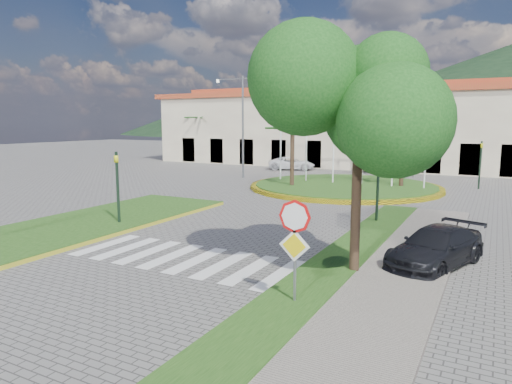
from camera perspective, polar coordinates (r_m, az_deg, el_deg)
The scene contains 21 objects.
ground at distance 12.62m, azimuth -20.60°, elevation -12.39°, with size 160.00×160.00×0.00m, color slate.
sidewalk_right at distance 11.02m, azimuth 10.27°, elevation -14.68°, with size 4.00×28.00×0.15m, color gray.
verge_right at distance 11.40m, azimuth 4.35°, elevation -13.66°, with size 1.60×28.00×0.18m, color #1D4714.
median_left at distance 21.11m, azimuth -20.18°, elevation -3.68°, with size 5.00×14.00×0.18m, color #1D4714.
crosswalk at distance 15.38m, azimuth -9.30°, elevation -8.10°, with size 8.00×3.00×0.01m, color silver.
roundabout_island at distance 31.30m, azimuth 11.02°, elevation 0.75°, with size 12.70×12.70×6.00m.
stop_sign at distance 10.80m, azimuth 4.86°, elevation -5.44°, with size 0.80×0.11×2.65m.
deciduous_tree at distance 13.17m, azimuth 12.84°, elevation 11.77°, with size 3.60×3.60×6.80m.
traffic_light_left at distance 20.21m, azimuth -16.93°, elevation 1.28°, with size 0.15×0.18×3.20m.
traffic_light_right at distance 20.33m, azimuth 15.01°, elevation 1.40°, with size 0.15×0.18×3.20m.
traffic_light_far at distance 33.78m, azimuth 26.26°, elevation 3.60°, with size 0.18×0.15×3.20m.
direction_sign_west at distance 40.19m, azimuth 12.18°, elevation 7.25°, with size 1.60×0.14×5.20m.
direction_sign_east at distance 39.12m, azimuth 19.29°, elevation 6.92°, with size 1.60×0.14×5.20m.
street_lamp_centre at distance 38.51m, azimuth 16.17°, elevation 8.48°, with size 4.80×0.16×8.00m.
street_lamp_west at distance 36.43m, azimuth -1.65°, elevation 8.82°, with size 4.80×0.16×8.00m.
building_left at distance 51.14m, azimuth 1.26°, elevation 8.13°, with size 23.32×9.54×8.05m.
hill_far_west at distance 161.08m, azimuth 4.61°, elevation 11.03°, with size 140.00×140.00×22.00m, color black.
hill_near_back at distance 139.03m, azimuth 20.40°, elevation 9.65°, with size 110.00×110.00×16.00m, color black.
white_van at distance 42.95m, azimuth 4.46°, elevation 3.58°, with size 2.00×4.33×1.20m, color silver.
car_dark_a at distance 41.78m, azimuth 15.56°, elevation 3.22°, with size 1.55×3.84×1.31m, color black.
car_side_right at distance 15.24m, azimuth 21.58°, elevation -6.44°, with size 1.69×4.15×1.21m, color black.
Camera 1 is at (8.98, -7.68, 4.43)m, focal length 32.00 mm.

